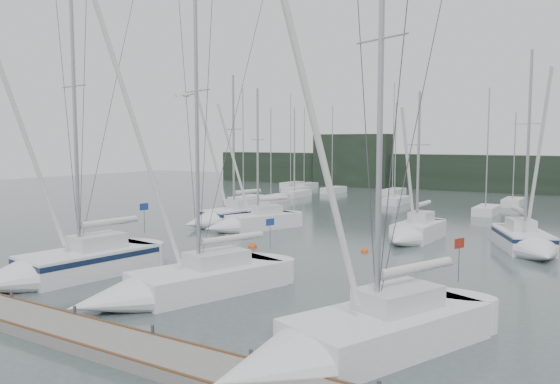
{
  "coord_description": "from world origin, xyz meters",
  "views": [
    {
      "loc": [
        14.96,
        -16.77,
        6.77
      ],
      "look_at": [
        1.35,
        5.0,
        4.42
      ],
      "focal_mm": 35.0,
      "sensor_mm": 36.0,
      "label": 1
    }
  ],
  "objects": [
    {
      "name": "sailboat_mid_c",
      "position": [
        3.16,
        19.04,
        0.57
      ],
      "size": [
        2.66,
        6.9,
        10.95
      ],
      "rotation": [
        0.0,
        0.0,
        -0.04
      ],
      "color": "silver",
      "rests_on": "ground"
    },
    {
      "name": "far_treeline",
      "position": [
        0.0,
        62.0,
        2.5
      ],
      "size": [
        90.0,
        4.0,
        5.0
      ],
      "primitive_type": "cube",
      "color": "black",
      "rests_on": "ground"
    },
    {
      "name": "sailboat_mid_a",
      "position": [
        -12.26,
        18.24,
        0.64
      ],
      "size": [
        4.14,
        8.83,
        13.06
      ],
      "rotation": [
        0.0,
        0.0,
        -0.18
      ],
      "color": "silver",
      "rests_on": "ground"
    },
    {
      "name": "sailboat_near_center",
      "position": [
        -1.38,
        0.06,
        0.53
      ],
      "size": [
        5.92,
        10.26,
        15.32
      ],
      "rotation": [
        0.0,
        0.0,
        -0.32
      ],
      "color": "silver",
      "rests_on": "ground"
    },
    {
      "name": "far_building_left",
      "position": [
        -20.0,
        60.0,
        4.0
      ],
      "size": [
        12.0,
        3.0,
        8.0
      ],
      "primitive_type": "cube",
      "color": "black",
      "rests_on": "ground"
    },
    {
      "name": "sailboat_mid_b",
      "position": [
        -9.32,
        17.14,
        0.54
      ],
      "size": [
        5.02,
        8.24,
        11.63
      ],
      "rotation": [
        0.0,
        0.0,
        -0.36
      ],
      "color": "silver",
      "rests_on": "ground"
    },
    {
      "name": "sailboat_mid_d",
      "position": [
        10.46,
        19.08,
        0.61
      ],
      "size": [
        5.38,
        7.83,
        13.23
      ],
      "rotation": [
        0.0,
        0.0,
        0.42
      ],
      "color": "silver",
      "rests_on": "ground"
    },
    {
      "name": "seagull",
      "position": [
        -1.7,
        1.91,
        8.87
      ],
      "size": [
        1.01,
        0.48,
        0.2
      ],
      "rotation": [
        0.0,
        0.0,
        0.23
      ],
      "color": "white",
      "rests_on": "ground"
    },
    {
      "name": "dock",
      "position": [
        0.0,
        -5.0,
        0.2
      ],
      "size": [
        24.0,
        2.0,
        0.4
      ],
      "primitive_type": "cube",
      "color": "slate",
      "rests_on": "ground"
    },
    {
      "name": "mast_forest",
      "position": [
        2.41,
        42.96,
        0.47
      ],
      "size": [
        56.12,
        25.62,
        14.39
      ],
      "color": "silver",
      "rests_on": "ground"
    },
    {
      "name": "ground",
      "position": [
        0.0,
        0.0,
        0.0
      ],
      "size": [
        160.0,
        160.0,
        0.0
      ],
      "primitive_type": "plane",
      "color": "#455452",
      "rests_on": "ground"
    },
    {
      "name": "sailboat_near_right",
      "position": [
        7.86,
        -2.0,
        0.59
      ],
      "size": [
        6.66,
        10.51,
        16.87
      ],
      "rotation": [
        0.0,
        0.0,
        -0.39
      ],
      "color": "silver",
      "rests_on": "ground"
    },
    {
      "name": "buoy_b",
      "position": [
        1.76,
        14.24,
        0.0
      ],
      "size": [
        0.48,
        0.48,
        0.48
      ],
      "primitive_type": "sphere",
      "color": "#D84713",
      "rests_on": "ground"
    },
    {
      "name": "buoy_a",
      "position": [
        -4.97,
        11.75,
        0.0
      ],
      "size": [
        0.6,
        0.6,
        0.6
      ],
      "primitive_type": "sphere",
      "color": "#D84713",
      "rests_on": "ground"
    },
    {
      "name": "buoy_c",
      "position": [
        -8.64,
        13.86,
        0.0
      ],
      "size": [
        0.45,
        0.45,
        0.45
      ],
      "primitive_type": "sphere",
      "color": "#D84713",
      "rests_on": "ground"
    },
    {
      "name": "sailboat_near_left",
      "position": [
        -8.2,
        -0.46,
        0.64
      ],
      "size": [
        4.34,
        10.03,
        16.08
      ],
      "rotation": [
        0.0,
        0.0,
        -0.14
      ],
      "color": "silver",
      "rests_on": "ground"
    }
  ]
}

